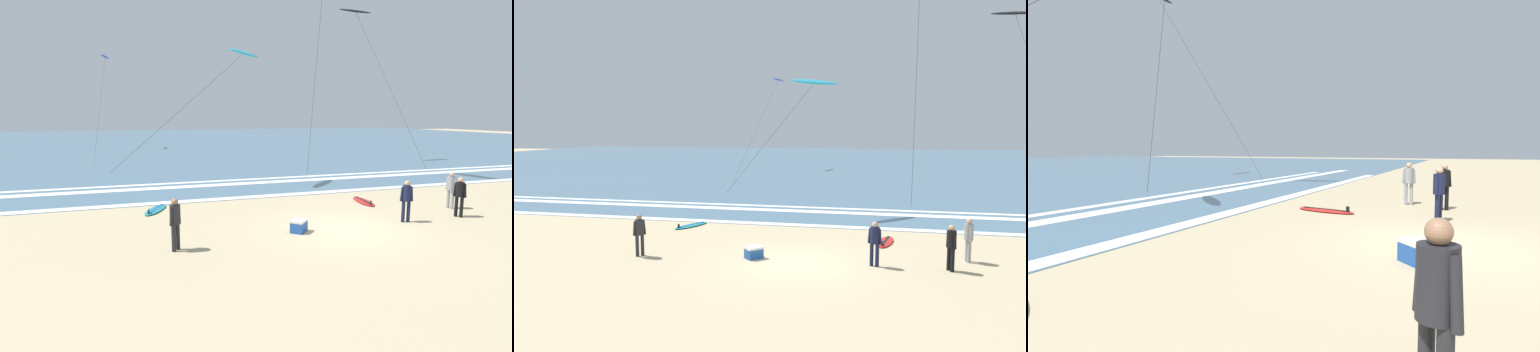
{
  "view_description": "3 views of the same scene",
  "coord_description": "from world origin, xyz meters",
  "views": [
    {
      "loc": [
        -7.42,
        -12.23,
        4.06
      ],
      "look_at": [
        -2.63,
        2.11,
        1.76
      ],
      "focal_mm": 28.64,
      "sensor_mm": 36.0,
      "label": 1
    },
    {
      "loc": [
        2.57,
        -16.13,
        4.84
      ],
      "look_at": [
        -1.54,
        2.62,
        2.86
      ],
      "focal_mm": 32.66,
      "sensor_mm": 36.0,
      "label": 2
    },
    {
      "loc": [
        -9.02,
        -0.48,
        2.11
      ],
      "look_at": [
        0.23,
        3.93,
        1.39
      ],
      "focal_mm": 27.15,
      "sensor_mm": 36.0,
      "label": 3
    }
  ],
  "objects": [
    {
      "name": "ground_plane",
      "position": [
        0.0,
        0.0,
        0.0
      ],
      "size": [
        160.0,
        160.0,
        0.0
      ],
      "primitive_type": "plane",
      "color": "tan"
    },
    {
      "name": "ocean_surface",
      "position": [
        0.0,
        51.16,
        0.01
      ],
      "size": [
        140.0,
        90.0,
        0.01
      ],
      "primitive_type": "cube",
      "color": "slate",
      "rests_on": "ground"
    },
    {
      "name": "wave_foam_shoreline",
      "position": [
        -1.96,
        6.56,
        0.01
      ],
      "size": [
        47.33,
        0.65,
        0.01
      ],
      "primitive_type": "cube",
      "color": "white",
      "rests_on": "ocean_surface"
    },
    {
      "name": "wave_foam_mid_break",
      "position": [
        -1.13,
        10.47,
        0.01
      ],
      "size": [
        57.72,
        0.87,
        0.01
      ],
      "primitive_type": "cube",
      "color": "white",
      "rests_on": "ocean_surface"
    },
    {
      "name": "wave_foam_outer_break",
      "position": [
        -0.87,
        11.83,
        0.01
      ],
      "size": [
        49.23,
        0.53,
        0.01
      ],
      "primitive_type": "cube",
      "color": "white",
      "rests_on": "ocean_surface"
    },
    {
      "name": "surfer_left_near",
      "position": [
        5.27,
        0.24,
        0.96
      ],
      "size": [
        0.32,
        0.49,
        1.6
      ],
      "color": "black",
      "rests_on": "ground"
    },
    {
      "name": "surfer_left_far",
      "position": [
        -5.96,
        -0.3,
        0.96
      ],
      "size": [
        0.42,
        0.43,
        1.6
      ],
      "color": "#232328",
      "rests_on": "ground"
    },
    {
      "name": "surfer_right_near",
      "position": [
        2.74,
        0.25,
        0.96
      ],
      "size": [
        0.51,
        0.32,
        1.6
      ],
      "color": "#141938",
      "rests_on": "ground"
    },
    {
      "name": "surfer_mid_group",
      "position": [
        6.06,
        1.51,
        0.96
      ],
      "size": [
        0.32,
        0.52,
        1.6
      ],
      "color": "gray",
      "rests_on": "ground"
    },
    {
      "name": "surfboard_near_water",
      "position": [
        -6.1,
        5.17,
        0.05
      ],
      "size": [
        1.4,
        2.16,
        0.25
      ],
      "color": "teal",
      "rests_on": "ground"
    },
    {
      "name": "surfboard_right_spare",
      "position": [
        3.22,
        3.8,
        0.05
      ],
      "size": [
        0.97,
        2.17,
        0.25
      ],
      "color": "red",
      "rests_on": "ground"
    },
    {
      "name": "kite_black_low_near",
      "position": [
        11.87,
        19.08,
        12.52
      ],
      "size": [
        3.75,
        7.62,
        12.82
      ],
      "color": "black",
      "rests_on": "ground"
    },
    {
      "name": "kite_blue_high_left",
      "position": [
        -8.55,
        39.24,
        10.53
      ],
      "size": [
        1.62,
        17.75,
        10.84
      ],
      "color": "blue",
      "rests_on": "ground"
    },
    {
      "name": "kite_cyan_mid_center",
      "position": [
        -0.67,
        10.18,
        7.37
      ],
      "size": [
        8.98,
        8.8,
        7.63
      ],
      "color": "#23A8C6",
      "rests_on": "ground"
    },
    {
      "name": "cooler_box",
      "position": [
        -1.65,
        0.32,
        0.22
      ],
      "size": [
        0.75,
        0.75,
        0.44
      ],
      "color": "#1E4C9E",
      "rests_on": "ground"
    }
  ]
}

